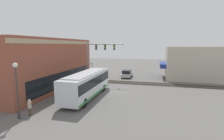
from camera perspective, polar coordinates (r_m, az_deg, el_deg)
The scene contains 11 objects.
ground_plane at distance 25.71m, azimuth 1.10°, elevation -6.84°, with size 120.00×120.00×0.00m, color #605E5B.
brick_building at distance 29.84m, azimuth -24.11°, elevation 1.97°, with size 19.78×10.75×7.61m.
shop_building at distance 37.97m, azimuth 24.61°, elevation 2.20°, with size 8.51×11.10×6.41m.
city_bus at distance 22.59m, azimuth -8.13°, elevation -4.41°, with size 10.82×2.59×3.21m.
traffic_signal_gantry at distance 30.80m, azimuth -4.67°, elevation 5.59°, with size 0.42×6.61×7.20m.
crossing_signal at distance 30.38m, azimuth -6.49°, elevation -0.14°, with size 1.41×1.18×3.81m.
streetlamp at distance 17.74m, azimuth -28.67°, elevation -4.57°, with size 0.44×0.44×5.13m.
rail_track_near at distance 31.41m, azimuth 3.66°, elevation -4.03°, with size 2.60×60.00×0.15m.
parked_car_silver at distance 36.37m, azimuth 4.93°, elevation -1.28°, with size 4.32×1.82×1.54m.
pedestrian_at_crossing at distance 31.38m, azimuth -6.52°, elevation -2.44°, with size 0.34×0.34×1.78m.
pedestrian_by_lamp at distance 18.52m, azimuth -25.30°, elevation -11.01°, with size 0.34×0.34×1.63m.
Camera 1 is at (-24.15, -5.78, 6.67)m, focal length 28.00 mm.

